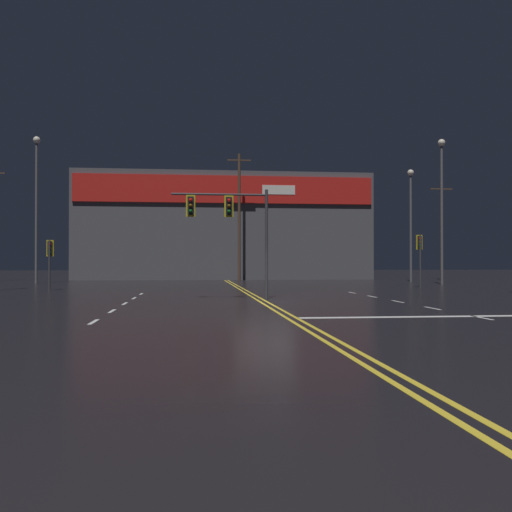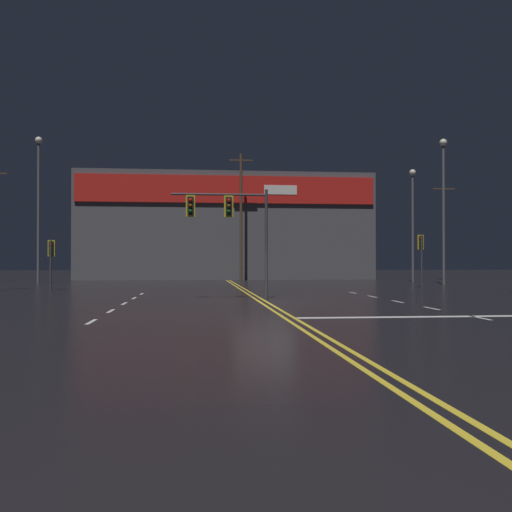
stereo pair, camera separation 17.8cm
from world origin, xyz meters
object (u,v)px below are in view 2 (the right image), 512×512
object	(u,v)px
traffic_signal_corner_northwest	(51,254)
traffic_signal_median	(227,215)
streetlight_near_right	(38,193)
streetlight_far_median	(413,210)
streetlight_far_right	(443,194)
traffic_signal_corner_northeast	(421,249)

from	to	relation	value
traffic_signal_corner_northwest	traffic_signal_median	bearing A→B (deg)	-42.91
streetlight_near_right	streetlight_far_median	xyz separation A→B (m)	(31.53, 0.49, -1.11)
traffic_signal_corner_northwest	streetlight_far_right	distance (m)	28.62
traffic_signal_corner_northwest	streetlight_far_right	world-z (taller)	streetlight_far_right
streetlight_near_right	traffic_signal_corner_northeast	bearing A→B (deg)	-20.61
traffic_signal_median	streetlight_far_median	world-z (taller)	streetlight_far_median
traffic_signal_corner_northwest	streetlight_near_right	distance (m)	13.59
traffic_signal_median	streetlight_far_right	size ratio (longest dim) A/B	0.45
traffic_signal_median	traffic_signal_corner_northeast	bearing A→B (deg)	38.73
streetlight_near_right	streetlight_far_right	bearing A→B (deg)	-10.38
streetlight_far_right	streetlight_far_median	world-z (taller)	streetlight_far_right
streetlight_near_right	streetlight_far_right	world-z (taller)	streetlight_near_right
streetlight_near_right	traffic_signal_median	bearing A→B (deg)	-56.45
traffic_signal_corner_northwest	streetlight_near_right	bearing A→B (deg)	108.54
traffic_signal_median	traffic_signal_corner_northeast	size ratio (longest dim) A/B	1.43
streetlight_far_right	streetlight_far_median	distance (m)	6.31
traffic_signal_median	streetlight_near_right	size ratio (longest dim) A/B	0.43
traffic_signal_median	streetlight_far_right	distance (m)	23.56
traffic_signal_median	traffic_signal_corner_northwest	bearing A→B (deg)	137.09
traffic_signal_corner_northwest	streetlight_near_right	world-z (taller)	streetlight_near_right
streetlight_far_median	traffic_signal_corner_northeast	bearing A→B (deg)	-108.50
streetlight_near_right	streetlight_far_right	size ratio (longest dim) A/B	1.07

